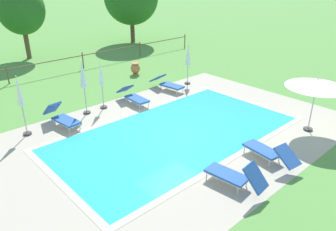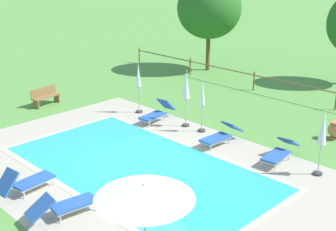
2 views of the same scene
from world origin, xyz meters
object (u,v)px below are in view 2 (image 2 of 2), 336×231
at_px(sun_lounger_north_mid, 26,181).
at_px(patio_umbrella_open_foreground, 144,192).
at_px(patio_umbrella_closed_row_west, 202,99).
at_px(patio_umbrella_closed_row_mid_east, 323,132).
at_px(sun_lounger_north_near_steps, 157,113).
at_px(wooden_bench_lawn_side, 45,96).
at_px(patio_umbrella_closed_row_centre, 186,88).
at_px(sun_lounger_north_far, 221,135).
at_px(sun_lounger_north_end, 64,205).
at_px(terracotta_urn_near_fence, 335,130).
at_px(sun_lounger_south_near_corner, 280,152).
at_px(patio_umbrella_closed_row_mid_west, 138,80).
at_px(tree_west_mid, 209,9).

bearing_deg(sun_lounger_north_mid, patio_umbrella_open_foreground, 2.74).
xyz_separation_m(sun_lounger_north_mid, patio_umbrella_closed_row_west, (0.40, 7.85, 1.04)).
bearing_deg(patio_umbrella_closed_row_mid_east, sun_lounger_north_near_steps, -178.14).
bearing_deg(wooden_bench_lawn_side, patio_umbrella_closed_row_centre, 21.86).
distance_m(patio_umbrella_closed_row_west, wooden_bench_lawn_side, 8.35).
distance_m(sun_lounger_north_far, wooden_bench_lawn_side, 9.50).
xyz_separation_m(sun_lounger_north_end, terracotta_urn_near_fence, (2.72, 10.98, 0.03)).
bearing_deg(sun_lounger_south_near_corner, sun_lounger_north_near_steps, -177.66).
relative_size(sun_lounger_north_near_steps, sun_lounger_north_end, 0.96).
bearing_deg(terracotta_urn_near_fence, patio_umbrella_closed_row_centre, -148.30).
xyz_separation_m(sun_lounger_north_end, wooden_bench_lawn_side, (-9.43, 4.97, 0.10)).
bearing_deg(patio_umbrella_closed_row_mid_west, sun_lounger_north_mid, -66.56).
xyz_separation_m(sun_lounger_south_near_corner, wooden_bench_lawn_side, (-11.72, -2.59, 0.11)).
relative_size(sun_lounger_north_end, terracotta_urn_near_fence, 2.87).
distance_m(patio_umbrella_closed_row_centre, tree_west_mid, 10.53).
height_order(sun_lounger_north_near_steps, patio_umbrella_closed_row_mid_east, patio_umbrella_closed_row_mid_east).
bearing_deg(sun_lounger_north_end, patio_umbrella_closed_row_centre, 108.01).
height_order(patio_umbrella_closed_row_centre, terracotta_urn_near_fence, patio_umbrella_closed_row_centre).
bearing_deg(patio_umbrella_closed_row_mid_east, terracotta_urn_near_fence, 107.75).
relative_size(sun_lounger_south_near_corner, wooden_bench_lawn_side, 1.36).
bearing_deg(sun_lounger_north_mid, patio_umbrella_closed_row_centre, 93.65).
relative_size(sun_lounger_north_far, patio_umbrella_open_foreground, 0.87).
bearing_deg(patio_umbrella_open_foreground, patio_umbrella_closed_row_west, 122.69).
bearing_deg(patio_umbrella_closed_row_mid_west, patio_umbrella_closed_row_centre, 5.03).
height_order(sun_lounger_north_near_steps, sun_lounger_north_far, sun_lounger_north_near_steps).
xyz_separation_m(sun_lounger_north_far, sun_lounger_north_end, (0.22, -7.29, 0.00)).
distance_m(sun_lounger_north_end, patio_umbrella_closed_row_centre, 8.26).
height_order(sun_lounger_north_near_steps, terracotta_urn_near_fence, sun_lounger_north_near_steps).
distance_m(patio_umbrella_closed_row_west, patio_umbrella_closed_row_mid_west, 3.71).
bearing_deg(patio_umbrella_open_foreground, patio_umbrella_closed_row_mid_west, 139.44).
relative_size(sun_lounger_south_near_corner, tree_west_mid, 0.37).
relative_size(sun_lounger_north_end, patio_umbrella_open_foreground, 0.89).
xyz_separation_m(patio_umbrella_closed_row_centre, tree_west_mid, (-5.96, 8.41, 2.17)).
xyz_separation_m(patio_umbrella_closed_row_mid_east, terracotta_urn_near_fence, (-1.10, 3.42, -1.18)).
xyz_separation_m(wooden_bench_lawn_side, terracotta_urn_near_fence, (12.15, 6.01, -0.07)).
relative_size(sun_lounger_north_mid, patio_umbrella_closed_row_mid_east, 0.83).
bearing_deg(patio_umbrella_closed_row_mid_west, sun_lounger_south_near_corner, 0.45).
bearing_deg(patio_umbrella_closed_row_mid_east, sun_lounger_north_mid, -127.33).
bearing_deg(terracotta_urn_near_fence, wooden_bench_lawn_side, -153.69).
xyz_separation_m(sun_lounger_north_far, patio_umbrella_closed_row_centre, (-2.30, 0.45, 1.35)).
distance_m(terracotta_urn_near_fence, tree_west_mid, 12.82).
bearing_deg(terracotta_urn_near_fence, patio_umbrella_closed_row_mid_east, -72.25).
height_order(patio_umbrella_closed_row_west, patio_umbrella_closed_row_mid_east, patio_umbrella_closed_row_mid_east).
height_order(sun_lounger_north_far, terracotta_urn_near_fence, sun_lounger_north_far).
distance_m(patio_umbrella_closed_row_mid_west, terracotta_urn_near_fence, 8.83).
bearing_deg(sun_lounger_north_near_steps, patio_umbrella_closed_row_mid_west, 172.29).
relative_size(sun_lounger_north_far, patio_umbrella_closed_row_mid_east, 0.88).
bearing_deg(sun_lounger_north_mid, patio_umbrella_closed_row_mid_west, 113.44).
bearing_deg(sun_lounger_north_mid, wooden_bench_lawn_side, 145.66).
height_order(sun_lounger_south_near_corner, patio_umbrella_closed_row_mid_west, patio_umbrella_closed_row_mid_west).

